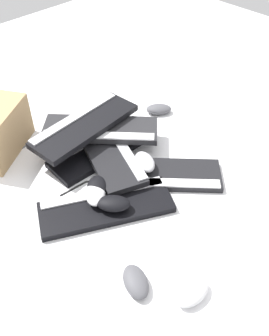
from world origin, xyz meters
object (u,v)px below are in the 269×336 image
keyboard_5 (85,125)px  mouse_6 (113,203)px  keyboard_4 (100,129)px  mouse_1 (159,109)px  mouse_5 (136,282)px  keyboard_2 (160,175)px  mouse_2 (97,188)px  keyboard_3 (108,150)px  keyboard_0 (103,148)px  mouse_0 (192,292)px  mouse_3 (145,162)px  mouse_4 (95,193)px  keyboard_1 (106,207)px

keyboard_5 → mouse_6: 0.37m
keyboard_4 → mouse_1: 0.33m
mouse_5 → mouse_6: bearing=-5.0°
mouse_6 → mouse_1: bearing=-104.1°
keyboard_2 → mouse_2: 0.24m
keyboard_4 → keyboard_3: bearing=155.6°
keyboard_0 → keyboard_2: bearing=-169.3°
keyboard_2 → keyboard_4: bearing=5.4°
keyboard_5 → mouse_1: bearing=-97.0°
keyboard_2 → mouse_1: (0.28, -0.29, 0.01)m
keyboard_0 → keyboard_2: same height
keyboard_3 → mouse_0: 0.62m
mouse_0 → mouse_1: bearing=50.3°
mouse_1 → mouse_5: bearing=79.9°
keyboard_5 → mouse_3: keyboard_5 is taller
keyboard_5 → keyboard_3: bearing=-174.7°
keyboard_2 → keyboard_3: bearing=17.4°
keyboard_3 → mouse_4: 0.23m
keyboard_0 → keyboard_3: bearing=160.6°
mouse_5 → mouse_6: mouse_6 is taller
keyboard_1 → keyboard_3: keyboard_3 is taller
keyboard_0 → keyboard_1: (-0.23, 0.19, 0.00)m
mouse_1 → mouse_6: bearing=69.9°
keyboard_4 → mouse_3: size_ratio=3.87×
keyboard_1 → mouse_3: (0.04, -0.22, 0.04)m
keyboard_1 → keyboard_5: bearing=-28.4°
mouse_0 → mouse_5: 0.16m
keyboard_4 → keyboard_5: bearing=57.8°
keyboard_1 → mouse_6: bearing=-168.0°
keyboard_5 → keyboard_1: bearing=151.6°
keyboard_0 → keyboard_3: keyboard_3 is taller
keyboard_5 → keyboard_4: bearing=-122.2°
keyboard_2 → mouse_1: 0.40m
keyboard_3 → mouse_2: (-0.12, 0.16, 0.01)m
keyboard_3 → mouse_3: 0.16m
mouse_0 → keyboard_1: bearing=86.1°
keyboard_1 → keyboard_4: 0.35m
mouse_3 → mouse_4: (0.01, 0.23, 0.00)m
keyboard_2 → keyboard_5: keyboard_5 is taller
keyboard_1 → mouse_4: bearing=8.2°
mouse_2 → mouse_4: same height
keyboard_3 → mouse_6: bearing=142.4°
keyboard_5 → keyboard_0: bearing=-157.4°
keyboard_1 → keyboard_4: (0.27, -0.21, 0.06)m
mouse_0 → mouse_5: bearing=125.4°
mouse_6 → keyboard_2: bearing=-130.3°
keyboard_3 → keyboard_5: 0.13m
keyboard_3 → keyboard_5: size_ratio=1.03×
keyboard_2 → keyboard_5: 0.34m
mouse_0 → mouse_4: 0.44m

